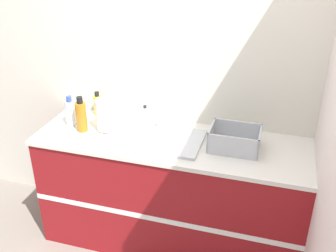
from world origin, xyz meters
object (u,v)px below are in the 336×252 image
bottle_yellow (98,105)px  bottle_clear (71,113)px  soap_dispenser (145,115)px  paper_towel_roll (105,115)px  bottle_amber (81,116)px  dish_rack (235,141)px  sink (165,138)px

bottle_yellow → bottle_clear: size_ratio=0.82×
soap_dispenser → bottle_yellow: bearing=177.5°
paper_towel_roll → bottle_amber: 0.17m
paper_towel_roll → bottle_amber: bottle_amber is taller
paper_towel_roll → bottle_clear: 0.28m
bottle_yellow → soap_dispenser: size_ratio=1.40×
bottle_clear → bottle_amber: 0.13m
paper_towel_roll → soap_dispenser: bearing=41.5°
bottle_clear → soap_dispenser: bearing=22.1°
dish_rack → bottle_clear: bottle_clear is taller
bottle_yellow → paper_towel_roll: bearing=-52.5°
bottle_clear → soap_dispenser: (0.51, 0.21, -0.04)m
paper_towel_roll → soap_dispenser: (0.23, 0.20, -0.06)m
dish_rack → bottle_yellow: (-1.10, 0.22, 0.03)m
bottle_yellow → soap_dispenser: 0.40m
paper_towel_roll → dish_rack: bearing=-0.1°
paper_towel_roll → sink: bearing=-3.7°
dish_rack → bottle_amber: bottle_amber is taller
bottle_yellow → bottle_amber: bearing=-88.3°
sink → bottle_amber: bearing=-177.1°
paper_towel_roll → bottle_clear: size_ratio=1.01×
bottle_yellow → bottle_amber: bottle_amber is taller
bottle_clear → bottle_amber: size_ratio=0.88×
sink → paper_towel_roll: 0.47m
sink → dish_rack: (0.48, 0.03, 0.04)m
paper_towel_roll → dish_rack: size_ratio=0.71×
sink → bottle_yellow: sink is taller
bottle_clear → soap_dispenser: size_ratio=1.70×
bottle_amber → sink: bearing=2.9°
bottle_amber → bottle_yellow: bearing=91.7°
bottle_yellow → bottle_clear: 0.25m
dish_rack → soap_dispenser: dish_rack is taller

